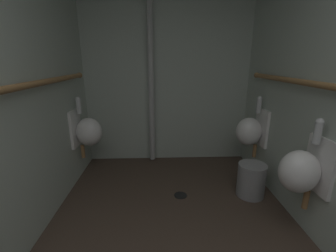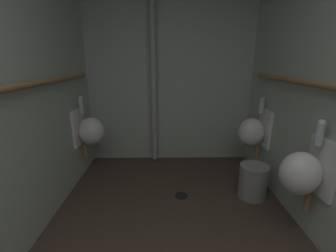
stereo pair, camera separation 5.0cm
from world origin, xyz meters
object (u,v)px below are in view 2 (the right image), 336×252
(urinal_right_far, at_px, (253,131))
(standpipe_back_wall, at_px, (153,67))
(floor_drain, at_px, (181,195))
(urinal_right_mid, at_px, (303,172))
(urinal_left_mid, at_px, (90,130))
(waste_bin, at_px, (253,181))

(urinal_right_far, xyz_separation_m, standpipe_back_wall, (-1.20, 0.51, 0.72))
(floor_drain, bearing_deg, urinal_right_mid, -34.92)
(urinal_left_mid, relative_size, floor_drain, 5.39)
(urinal_right_mid, bearing_deg, urinal_left_mid, 151.21)
(waste_bin, bearing_deg, urinal_right_mid, -79.17)
(urinal_left_mid, distance_m, waste_bin, 1.95)
(urinal_left_mid, bearing_deg, urinal_right_mid, -28.79)
(floor_drain, relative_size, waste_bin, 0.39)
(floor_drain, bearing_deg, urinal_left_mid, 156.72)
(floor_drain, bearing_deg, urinal_right_far, 24.78)
(urinal_right_far, distance_m, floor_drain, 1.13)
(urinal_left_mid, relative_size, standpipe_back_wall, 0.29)
(urinal_left_mid, distance_m, urinal_right_mid, 2.23)
(urinal_right_mid, bearing_deg, standpipe_back_wall, 128.17)
(urinal_right_mid, xyz_separation_m, standpipe_back_wall, (-1.20, 1.52, 0.72))
(urinal_left_mid, xyz_separation_m, urinal_right_far, (1.96, -0.07, 0.00))
(standpipe_back_wall, bearing_deg, urinal_left_mid, -149.39)
(urinal_right_mid, distance_m, standpipe_back_wall, 2.07)
(urinal_right_far, bearing_deg, urinal_right_mid, -90.00)
(urinal_left_mid, height_order, waste_bin, urinal_left_mid)
(urinal_right_mid, height_order, waste_bin, urinal_right_mid)
(urinal_left_mid, relative_size, urinal_right_far, 1.00)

